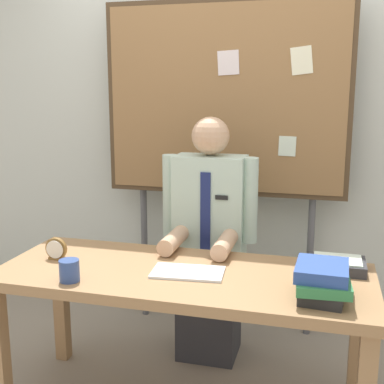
{
  "coord_description": "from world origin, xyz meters",
  "views": [
    {
      "loc": [
        0.63,
        -2.16,
        1.58
      ],
      "look_at": [
        0.0,
        0.17,
        1.08
      ],
      "focal_mm": 47.06,
      "sensor_mm": 36.0,
      "label": 1
    }
  ],
  "objects": [
    {
      "name": "back_wall",
      "position": [
        0.0,
        1.15,
        1.35
      ],
      "size": [
        6.4,
        0.08,
        2.7
      ],
      "primitive_type": "cube",
      "color": "silver",
      "rests_on": "ground_plane"
    },
    {
      "name": "open_notebook",
      "position": [
        0.03,
        -0.02,
        0.74
      ],
      "size": [
        0.35,
        0.22,
        0.01
      ],
      "primitive_type": "cube",
      "rotation": [
        0.0,
        0.0,
        0.09
      ],
      "color": "white",
      "rests_on": "desk"
    },
    {
      "name": "person",
      "position": [
        0.0,
        0.55,
        0.66
      ],
      "size": [
        0.55,
        0.56,
        1.43
      ],
      "color": "#2D2D33",
      "rests_on": "ground_plane"
    },
    {
      "name": "desk_clock",
      "position": [
        -0.66,
        -0.0,
        0.78
      ],
      "size": [
        0.11,
        0.04,
        0.11
      ],
      "color": "olive",
      "rests_on": "desk"
    },
    {
      "name": "desk",
      "position": [
        0.0,
        0.0,
        0.64
      ],
      "size": [
        1.77,
        0.7,
        0.73
      ],
      "color": "#9E754C",
      "rests_on": "ground_plane"
    },
    {
      "name": "book_stack",
      "position": [
        0.64,
        -0.14,
        0.81
      ],
      "size": [
        0.23,
        0.29,
        0.14
      ],
      "color": "#262626",
      "rests_on": "desk"
    },
    {
      "name": "coffee_mug",
      "position": [
        -0.46,
        -0.25,
        0.78
      ],
      "size": [
        0.09,
        0.09,
        0.1
      ],
      "primitive_type": "cylinder",
      "color": "#334C8C",
      "rests_on": "desk"
    },
    {
      "name": "bulletin_board",
      "position": [
        0.0,
        0.94,
        1.49
      ],
      "size": [
        1.53,
        0.09,
        2.11
      ],
      "color": "#4C3823",
      "rests_on": "ground_plane"
    },
    {
      "name": "paper_tray",
      "position": [
        0.71,
        0.21,
        0.76
      ],
      "size": [
        0.26,
        0.2,
        0.06
      ],
      "color": "#333338",
      "rests_on": "desk"
    }
  ]
}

